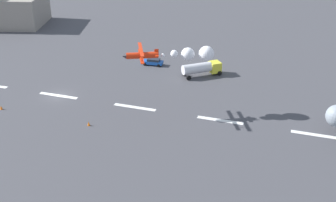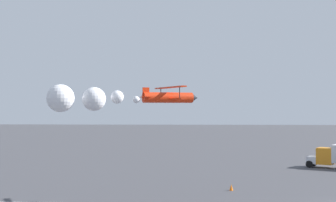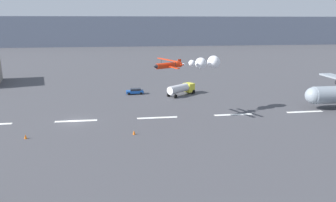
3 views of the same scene
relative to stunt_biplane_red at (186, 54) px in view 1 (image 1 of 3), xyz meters
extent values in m
plane|color=#424247|center=(-24.66, -1.99, -10.48)|extent=(440.00, 440.00, 0.00)
cube|color=white|center=(-24.66, -1.99, -10.48)|extent=(8.00, 0.90, 0.01)
cube|color=white|center=(-8.94, -1.99, -10.48)|extent=(8.00, 0.90, 0.01)
cube|color=white|center=(6.77, -1.99, -10.48)|extent=(8.00, 0.90, 0.01)
cube|color=white|center=(22.49, -1.99, -10.48)|extent=(8.00, 0.90, 0.01)
cylinder|color=red|center=(-6.75, -3.12, 0.12)|extent=(5.25, 3.24, 1.06)
cube|color=red|center=(-6.93, -3.21, -0.03)|extent=(3.51, 6.55, 0.12)
cube|color=red|center=(-6.93, -3.21, 1.16)|extent=(3.51, 6.55, 0.12)
cylinder|color=black|center=(-5.88, -5.42, 0.56)|extent=(0.08, 0.08, 1.19)
cylinder|color=black|center=(-7.98, -1.00, 0.56)|extent=(0.08, 0.08, 1.19)
cube|color=red|center=(-4.59, -2.10, 0.57)|extent=(0.68, 0.39, 1.10)
cube|color=red|center=(-4.59, -2.10, 0.17)|extent=(1.40, 2.06, 0.08)
cone|color=black|center=(-9.46, -4.41, 0.12)|extent=(1.02, 1.12, 0.90)
sphere|color=white|center=(-3.68, -1.53, -0.12)|extent=(0.70, 0.70, 0.70)
sphere|color=white|center=(-1.90, -0.81, 0.14)|extent=(1.28, 1.28, 1.28)
sphere|color=white|center=(0.26, 0.00, -0.14)|extent=(1.62, 1.62, 1.62)
sphere|color=white|center=(0.17, 0.26, -0.07)|extent=(2.27, 2.27, 2.27)
sphere|color=white|center=(3.13, 1.35, -0.01)|extent=(2.61, 2.61, 2.61)
cube|color=yellow|center=(1.34, 17.84, -8.88)|extent=(3.22, 3.25, 2.20)
cylinder|color=silver|center=(-1.93, 15.23, -8.63)|extent=(6.14, 5.49, 2.10)
cylinder|color=black|center=(1.06, 19.15, -9.98)|extent=(0.98, 0.87, 1.00)
cylinder|color=black|center=(-4.47, 14.74, -9.98)|extent=(0.98, 0.87, 1.00)
cylinder|color=black|center=(2.56, 17.28, -9.98)|extent=(0.98, 0.87, 1.00)
cylinder|color=black|center=(-2.98, 12.86, -9.98)|extent=(0.98, 0.87, 1.00)
cube|color=#194CA5|center=(-12.93, 18.60, -9.84)|extent=(4.57, 2.02, 0.65)
cube|color=#1E232D|center=(-12.73, 18.61, -9.24)|extent=(2.77, 1.79, 0.55)
cylinder|color=black|center=(-14.45, 17.62, -10.16)|extent=(0.65, 0.25, 0.64)
cylinder|color=black|center=(-11.32, 17.78, -10.16)|extent=(0.65, 0.25, 0.64)
cylinder|color=black|center=(-14.54, 19.42, -10.16)|extent=(0.65, 0.25, 0.64)
cylinder|color=black|center=(-11.41, 19.58, -10.16)|extent=(0.65, 0.25, 0.64)
cube|color=gray|center=(-65.13, 35.97, -6.29)|extent=(26.06, 20.91, 8.38)
cone|color=orange|center=(-31.35, -10.19, -10.11)|extent=(0.44, 0.44, 0.75)
cone|color=orange|center=(-13.70, -10.59, -10.11)|extent=(0.44, 0.44, 0.75)
camera|label=1|loc=(18.08, -65.26, 24.71)|focal=45.58mm
camera|label=2|loc=(-9.19, 48.53, -0.78)|focal=54.56mm
camera|label=3|loc=(-14.09, -58.64, 8.17)|focal=32.09mm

